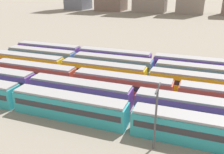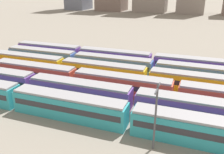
{
  "view_description": "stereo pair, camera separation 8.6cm",
  "coord_description": "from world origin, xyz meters",
  "px_view_note": "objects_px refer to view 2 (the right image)",
  "views": [
    {
      "loc": [
        36.76,
        -27.53,
        19.07
      ],
      "look_at": [
        22.28,
        13.0,
        2.04
      ],
      "focal_mm": 38.26,
      "sensor_mm": 36.0,
      "label": 1
    },
    {
      "loc": [
        36.84,
        -27.5,
        19.07
      ],
      "look_at": [
        22.28,
        13.0,
        2.04
      ],
      "focal_mm": 38.26,
      "sensor_mm": 36.0,
      "label": 2
    }
  ],
  "objects_px": {
    "train_track_3": "(103,72)",
    "train_track_2": "(176,92)",
    "train_track_1": "(80,91)",
    "train_track_5": "(115,57)",
    "train_track_0": "(130,117)",
    "catenary_pole_0": "(156,114)",
    "train_track_4": "(113,64)"
  },
  "relations": [
    {
      "from": "train_track_1",
      "to": "train_track_4",
      "type": "height_order",
      "value": "same"
    },
    {
      "from": "train_track_2",
      "to": "train_track_0",
      "type": "bearing_deg",
      "value": -115.94
    },
    {
      "from": "train_track_0",
      "to": "train_track_5",
      "type": "xyz_separation_m",
      "value": [
        -11.28,
        26.0,
        -0.0
      ]
    },
    {
      "from": "train_track_2",
      "to": "train_track_5",
      "type": "distance_m",
      "value": 22.59
    },
    {
      "from": "train_track_1",
      "to": "catenary_pole_0",
      "type": "xyz_separation_m",
      "value": [
        14.16,
        -8.21,
        3.01
      ]
    },
    {
      "from": "train_track_4",
      "to": "catenary_pole_0",
      "type": "xyz_separation_m",
      "value": [
        13.83,
        -23.81,
        3.01
      ]
    },
    {
      "from": "train_track_1",
      "to": "train_track_3",
      "type": "xyz_separation_m",
      "value": [
        0.06,
        10.4,
        0.0
      ]
    },
    {
      "from": "train_track_4",
      "to": "train_track_3",
      "type": "bearing_deg",
      "value": -93.04
    },
    {
      "from": "train_track_1",
      "to": "catenary_pole_0",
      "type": "distance_m",
      "value": 16.64
    },
    {
      "from": "train_track_4",
      "to": "train_track_5",
      "type": "height_order",
      "value": "same"
    },
    {
      "from": "train_track_2",
      "to": "train_track_4",
      "type": "bearing_deg",
      "value": 145.28
    },
    {
      "from": "catenary_pole_0",
      "to": "train_track_4",
      "type": "bearing_deg",
      "value": 120.15
    },
    {
      "from": "train_track_1",
      "to": "train_track_5",
      "type": "distance_m",
      "value": 20.82
    },
    {
      "from": "train_track_2",
      "to": "train_track_4",
      "type": "xyz_separation_m",
      "value": [
        -15.01,
        10.4,
        -0.0
      ]
    },
    {
      "from": "train_track_5",
      "to": "train_track_1",
      "type": "bearing_deg",
      "value": -87.26
    },
    {
      "from": "catenary_pole_0",
      "to": "train_track_1",
      "type": "bearing_deg",
      "value": 149.91
    },
    {
      "from": "train_track_3",
      "to": "train_track_2",
      "type": "bearing_deg",
      "value": -18.79
    },
    {
      "from": "train_track_1",
      "to": "train_track_0",
      "type": "bearing_deg",
      "value": -26.83
    },
    {
      "from": "train_track_1",
      "to": "catenary_pole_0",
      "type": "relative_size",
      "value": 6.36
    },
    {
      "from": "train_track_1",
      "to": "train_track_2",
      "type": "distance_m",
      "value": 16.2
    },
    {
      "from": "train_track_3",
      "to": "train_track_5",
      "type": "bearing_deg",
      "value": 95.78
    },
    {
      "from": "train_track_1",
      "to": "train_track_5",
      "type": "relative_size",
      "value": 1.0
    },
    {
      "from": "train_track_4",
      "to": "catenary_pole_0",
      "type": "relative_size",
      "value": 6.36
    },
    {
      "from": "train_track_0",
      "to": "train_track_2",
      "type": "distance_m",
      "value": 11.57
    },
    {
      "from": "catenary_pole_0",
      "to": "train_track_2",
      "type": "bearing_deg",
      "value": 84.99
    },
    {
      "from": "train_track_4",
      "to": "train_track_5",
      "type": "xyz_separation_m",
      "value": [
        -1.33,
        5.2,
        0.0
      ]
    },
    {
      "from": "train_track_1",
      "to": "train_track_2",
      "type": "bearing_deg",
      "value": 18.73
    },
    {
      "from": "train_track_0",
      "to": "train_track_4",
      "type": "bearing_deg",
      "value": 115.56
    },
    {
      "from": "catenary_pole_0",
      "to": "train_track_0",
      "type": "bearing_deg",
      "value": 142.25
    },
    {
      "from": "train_track_3",
      "to": "train_track_0",
      "type": "bearing_deg",
      "value": -56.76
    },
    {
      "from": "train_track_1",
      "to": "train_track_5",
      "type": "xyz_separation_m",
      "value": [
        -1.0,
        20.8,
        0.0
      ]
    },
    {
      "from": "train_track_2",
      "to": "train_track_3",
      "type": "xyz_separation_m",
      "value": [
        -15.28,
        5.2,
        -0.0
      ]
    }
  ]
}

